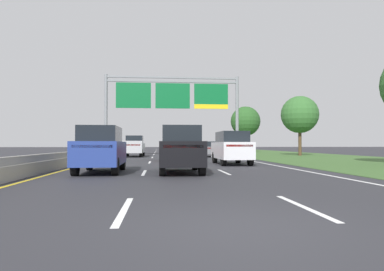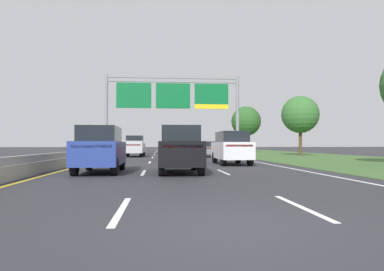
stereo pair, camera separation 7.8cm
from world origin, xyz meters
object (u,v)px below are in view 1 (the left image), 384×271
(overhead_sign_gantry, at_px, (173,99))
(roadside_tree_mid, at_px, (300,115))
(pickup_truck_silver, at_px, (134,146))
(car_red_centre_lane_sedan, at_px, (172,150))
(car_blue_left_lane_suv, at_px, (101,149))
(car_white_right_lane_suv, at_px, (231,147))
(car_grey_right_lane_sedan, at_px, (207,149))
(roadside_tree_far, at_px, (245,121))
(car_black_centre_lane_suv, at_px, (180,149))

(overhead_sign_gantry, bearing_deg, roadside_tree_mid, -4.22)
(pickup_truck_silver, bearing_deg, roadside_tree_mid, -86.03)
(car_red_centre_lane_sedan, distance_m, car_blue_left_lane_suv, 11.99)
(car_blue_left_lane_suv, bearing_deg, car_red_centre_lane_sedan, -18.63)
(overhead_sign_gantry, xyz_separation_m, car_white_right_lane_suv, (3.17, -16.59, -5.27))
(overhead_sign_gantry, bearing_deg, car_red_centre_lane_sedan, -92.34)
(car_red_centre_lane_sedan, height_order, car_blue_left_lane_suv, car_blue_left_lane_suv)
(car_blue_left_lane_suv, xyz_separation_m, roadside_tree_mid, (18.39, 21.28, 3.52))
(car_grey_right_lane_sedan, bearing_deg, roadside_tree_far, -23.43)
(car_grey_right_lane_sedan, xyz_separation_m, car_white_right_lane_suv, (-0.25, -13.49, 0.28))
(roadside_tree_mid, distance_m, roadside_tree_far, 17.64)
(overhead_sign_gantry, distance_m, car_white_right_lane_suv, 17.69)
(car_white_right_lane_suv, height_order, roadside_tree_far, roadside_tree_far)
(car_blue_left_lane_suv, height_order, roadside_tree_mid, roadside_tree_mid)
(roadside_tree_far, bearing_deg, car_red_centre_lane_sedan, -115.20)
(car_white_right_lane_suv, bearing_deg, car_black_centre_lane_suv, 148.90)
(car_blue_left_lane_suv, bearing_deg, car_white_right_lane_suv, -52.52)
(car_grey_right_lane_sedan, relative_size, roadside_tree_far, 0.60)
(car_white_right_lane_suv, bearing_deg, overhead_sign_gantry, 10.50)
(car_blue_left_lane_suv, distance_m, roadside_tree_far, 42.41)
(pickup_truck_silver, height_order, car_grey_right_lane_sedan, pickup_truck_silver)
(car_white_right_lane_suv, relative_size, roadside_tree_far, 0.63)
(pickup_truck_silver, distance_m, car_black_centre_lane_suv, 20.96)
(pickup_truck_silver, height_order, roadside_tree_mid, roadside_tree_mid)
(car_blue_left_lane_suv, bearing_deg, roadside_tree_mid, -41.57)
(overhead_sign_gantry, distance_m, car_black_centre_lane_suv, 23.37)
(car_grey_right_lane_sedan, xyz_separation_m, roadside_tree_far, (9.03, 19.59, 4.19))
(car_black_centre_lane_suv, bearing_deg, roadside_tree_far, -17.89)
(roadside_tree_mid, bearing_deg, car_black_centre_lane_suv, -124.22)
(pickup_truck_silver, bearing_deg, car_grey_right_lane_sedan, -96.73)
(roadside_tree_mid, bearing_deg, overhead_sign_gantry, 175.78)
(pickup_truck_silver, xyz_separation_m, roadside_tree_mid, (18.37, 1.07, 3.54))
(pickup_truck_silver, distance_m, roadside_tree_mid, 18.74)
(car_grey_right_lane_sedan, height_order, car_black_centre_lane_suv, car_black_centre_lane_suv)
(pickup_truck_silver, bearing_deg, roadside_tree_far, -41.02)
(car_black_centre_lane_suv, height_order, roadside_tree_far, roadside_tree_far)
(overhead_sign_gantry, bearing_deg, car_blue_left_lane_suv, -100.47)
(car_white_right_lane_suv, bearing_deg, car_grey_right_lane_sedan, -1.41)
(car_white_right_lane_suv, xyz_separation_m, car_blue_left_lane_suv, (-7.30, -5.75, 0.00))
(car_red_centre_lane_sedan, distance_m, car_black_centre_lane_suv, 11.84)
(car_grey_right_lane_sedan, relative_size, roadside_tree_mid, 0.66)
(overhead_sign_gantry, distance_m, car_red_centre_lane_sedan, 12.26)
(roadside_tree_mid, relative_size, roadside_tree_far, 0.91)
(car_white_right_lane_suv, bearing_deg, pickup_truck_silver, 26.38)
(pickup_truck_silver, bearing_deg, car_red_centre_lane_sedan, -156.80)
(car_red_centre_lane_sedan, distance_m, roadside_tree_far, 30.60)
(overhead_sign_gantry, height_order, car_white_right_lane_suv, overhead_sign_gantry)
(car_red_centre_lane_sedan, relative_size, car_blue_left_lane_suv, 0.93)
(pickup_truck_silver, distance_m, car_red_centre_lane_sedan, 9.54)
(overhead_sign_gantry, bearing_deg, pickup_truck_silver, -152.70)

